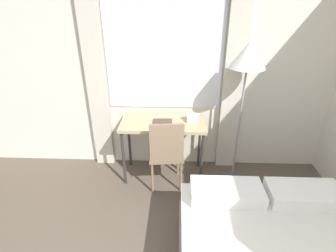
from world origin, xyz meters
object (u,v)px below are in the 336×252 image
Objects in this scene: desk at (163,128)px; telephone at (193,118)px; standing_lamp at (247,63)px; desk_chair at (166,151)px; book at (163,123)px.

desk is 6.44× the size of telephone.
desk is 0.59× the size of standing_lamp.
desk_chair is 1.32m from standing_lamp.
standing_lamp reaches higher than desk.
book is at bearing -179.50° from standing_lamp.
desk is 4.34× the size of book.
desk_chair reaches higher than telephone.
desk_chair is at bearing -166.36° from standing_lamp.
book is at bearing 97.55° from desk_chair.
desk is 0.11m from book.
desk_chair is (0.05, -0.25, -0.17)m from desk.
telephone is (0.36, 0.05, 0.12)m from desk.
desk is at bearing 94.28° from desk_chair.
standing_lamp reaches higher than telephone.
desk_chair is 3.89× the size of book.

